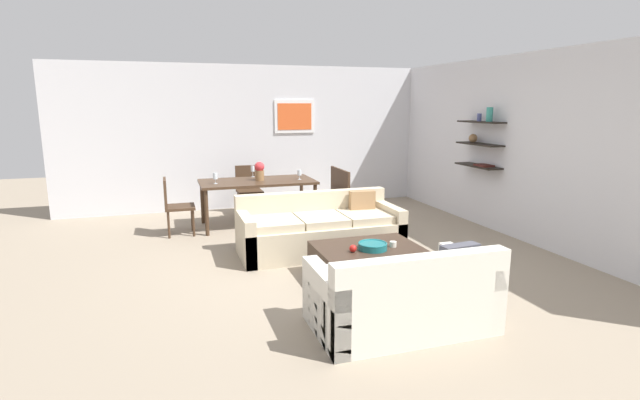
# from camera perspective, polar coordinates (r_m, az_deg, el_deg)

# --- Properties ---
(ground_plane) EXTENTS (18.00, 18.00, 0.00)m
(ground_plane) POSITION_cam_1_polar(r_m,az_deg,el_deg) (6.28, 0.92, -7.04)
(ground_plane) COLOR gray
(back_wall_unit) EXTENTS (8.40, 0.09, 2.70)m
(back_wall_unit) POSITION_cam_1_polar(r_m,az_deg,el_deg) (9.46, -4.26, 7.54)
(back_wall_unit) COLOR silver
(back_wall_unit) RESTS_ON ground
(right_wall_shelf_unit) EXTENTS (0.34, 8.20, 2.70)m
(right_wall_shelf_unit) POSITION_cam_1_polar(r_m,az_deg,el_deg) (8.00, 20.58, 6.11)
(right_wall_shelf_unit) COLOR silver
(right_wall_shelf_unit) RESTS_ON ground
(sofa_beige) EXTENTS (2.16, 0.90, 0.78)m
(sofa_beige) POSITION_cam_1_polar(r_m,az_deg,el_deg) (6.50, -0.01, -3.71)
(sofa_beige) COLOR beige
(sofa_beige) RESTS_ON ground
(loveseat_white) EXTENTS (1.58, 0.90, 0.78)m
(loveseat_white) POSITION_cam_1_polar(r_m,az_deg,el_deg) (4.43, 9.84, -11.26)
(loveseat_white) COLOR silver
(loveseat_white) RESTS_ON ground
(coffee_table) EXTENTS (1.18, 0.96, 0.38)m
(coffee_table) POSITION_cam_1_polar(r_m,az_deg,el_deg) (5.56, 5.81, -7.52)
(coffee_table) COLOR #38281E
(coffee_table) RESTS_ON ground
(decorative_bowl) EXTENTS (0.33, 0.33, 0.08)m
(decorative_bowl) POSITION_cam_1_polar(r_m,az_deg,el_deg) (5.43, 6.27, -5.43)
(decorative_bowl) COLOR #19666B
(decorative_bowl) RESTS_ON coffee_table
(candle_jar) EXTENTS (0.08, 0.08, 0.06)m
(candle_jar) POSITION_cam_1_polar(r_m,az_deg,el_deg) (5.56, 8.67, -5.21)
(candle_jar) COLOR silver
(candle_jar) RESTS_ON coffee_table
(apple_on_coffee_table) EXTENTS (0.08, 0.08, 0.08)m
(apple_on_coffee_table) POSITION_cam_1_polar(r_m,az_deg,el_deg) (5.32, 3.94, -5.77)
(apple_on_coffee_table) COLOR red
(apple_on_coffee_table) RESTS_ON coffee_table
(dining_table) EXTENTS (1.85, 0.94, 0.75)m
(dining_table) POSITION_cam_1_polar(r_m,az_deg,el_deg) (7.93, -7.45, 1.83)
(dining_table) COLOR #422D1E
(dining_table) RESTS_ON ground
(dining_chair_right_near) EXTENTS (0.44, 0.44, 0.88)m
(dining_chair_right_near) POSITION_cam_1_polar(r_m,az_deg,el_deg) (8.10, 2.15, 0.85)
(dining_chair_right_near) COLOR #422D1E
(dining_chair_right_near) RESTS_ON ground
(dining_chair_left_near) EXTENTS (0.44, 0.44, 0.88)m
(dining_chair_left_near) POSITION_cam_1_polar(r_m,az_deg,el_deg) (7.63, -17.00, -0.31)
(dining_chair_left_near) COLOR #422D1E
(dining_chair_left_near) RESTS_ON ground
(dining_chair_right_far) EXTENTS (0.44, 0.44, 0.88)m
(dining_chair_right_far) POSITION_cam_1_polar(r_m,az_deg,el_deg) (8.50, 1.17, 1.35)
(dining_chair_right_far) COLOR #422D1E
(dining_chair_right_far) RESTS_ON ground
(dining_chair_head) EXTENTS (0.44, 0.44, 0.88)m
(dining_chair_head) POSITION_cam_1_polar(r_m,az_deg,el_deg) (8.81, -8.47, 1.59)
(dining_chair_head) COLOR #422D1E
(dining_chair_head) RESTS_ON ground
(wine_glass_head) EXTENTS (0.06, 0.06, 0.19)m
(wine_glass_head) POSITION_cam_1_polar(r_m,az_deg,el_deg) (8.30, -8.01, 3.65)
(wine_glass_head) COLOR silver
(wine_glass_head) RESTS_ON dining_table
(wine_glass_right_near) EXTENTS (0.07, 0.07, 0.16)m
(wine_glass_right_near) POSITION_cam_1_polar(r_m,az_deg,el_deg) (7.94, -2.46, 3.22)
(wine_glass_right_near) COLOR silver
(wine_glass_right_near) RESTS_ON dining_table
(wine_glass_left_near) EXTENTS (0.07, 0.07, 0.17)m
(wine_glass_left_near) POSITION_cam_1_polar(r_m,az_deg,el_deg) (7.69, -12.35, 2.76)
(wine_glass_left_near) COLOR silver
(wine_glass_left_near) RESTS_ON dining_table
(centerpiece_vase) EXTENTS (0.16, 0.16, 0.30)m
(centerpiece_vase) POSITION_cam_1_polar(r_m,az_deg,el_deg) (7.91, -7.20, 3.47)
(centerpiece_vase) COLOR olive
(centerpiece_vase) RESTS_ON dining_table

